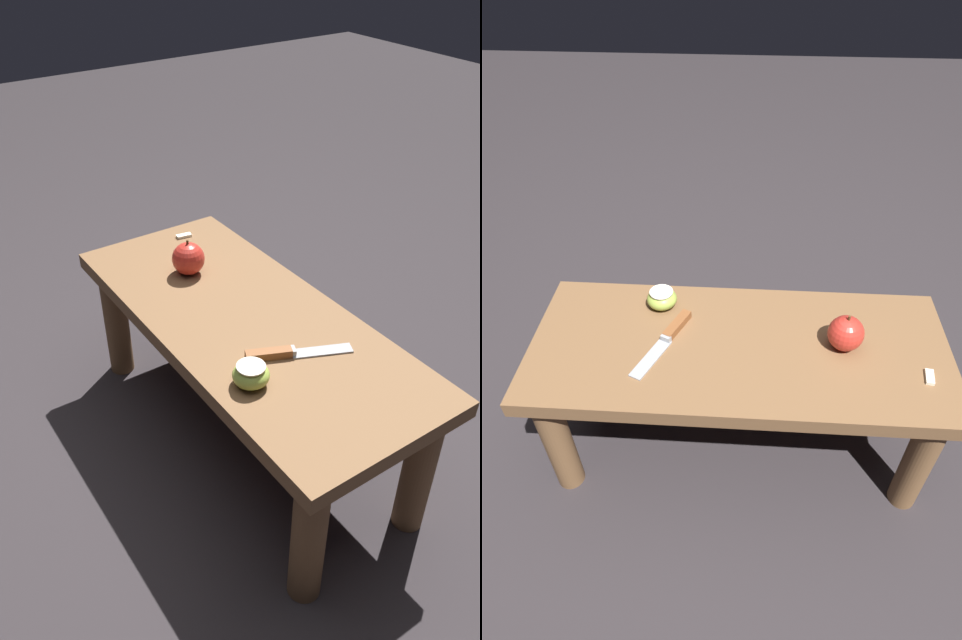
{
  "view_description": "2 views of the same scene",
  "coord_description": "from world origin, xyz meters",
  "views": [
    {
      "loc": [
        -1.0,
        0.7,
        1.25
      ],
      "look_at": [
        -0.05,
        0.05,
        0.43
      ],
      "focal_mm": 35.0,
      "sensor_mm": 36.0,
      "label": 1
    },
    {
      "loc": [
        0.01,
        -0.85,
        1.26
      ],
      "look_at": [
        -0.05,
        0.05,
        0.43
      ],
      "focal_mm": 28.0,
      "sensor_mm": 36.0,
      "label": 2
    }
  ],
  "objects": [
    {
      "name": "apple_slice_near_knife",
      "position": [
        0.44,
        -0.08,
        0.4
      ],
      "size": [
        0.02,
        0.05,
        0.01
      ],
      "color": "white",
      "rests_on": "wooden_bench"
    },
    {
      "name": "ground_plane",
      "position": [
        0.0,
        0.0,
        0.0
      ],
      "size": [
        8.0,
        8.0,
        0.0
      ],
      "primitive_type": "plane",
      "color": "#2D282B"
    },
    {
      "name": "apple_whole",
      "position": [
        0.25,
        0.01,
        0.44
      ],
      "size": [
        0.09,
        0.09,
        0.1
      ],
      "color": "red",
      "rests_on": "wooden_bench"
    },
    {
      "name": "wooden_bench",
      "position": [
        0.0,
        0.0,
        0.32
      ],
      "size": [
        1.02,
        0.43,
        0.4
      ],
      "color": "brown",
      "rests_on": "ground_plane"
    },
    {
      "name": "knife",
      "position": [
        -0.17,
        0.02,
        0.4
      ],
      "size": [
        0.12,
        0.23,
        0.02
      ],
      "rotation": [
        0.0,
        0.0,
        -1.99
      ],
      "color": "#9EA0A5",
      "rests_on": "wooden_bench"
    },
    {
      "name": "apple_cut",
      "position": [
        -0.21,
        0.13,
        0.42
      ],
      "size": [
        0.08,
        0.08,
        0.05
      ],
      "color": "#9EB747",
      "rests_on": "wooden_bench"
    }
  ]
}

